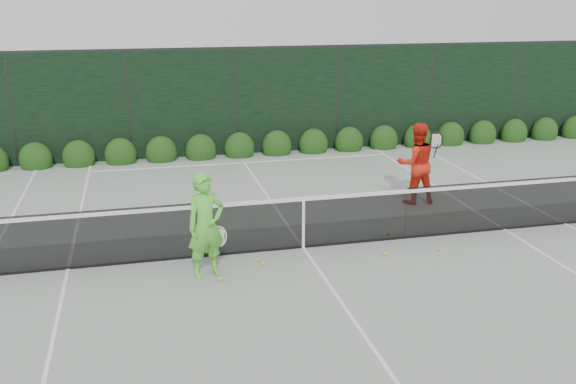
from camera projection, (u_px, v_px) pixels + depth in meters
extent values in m
plane|color=gray|center=(303.00, 248.00, 11.76)|extent=(80.00, 80.00, 0.00)
cube|color=black|center=(60.00, 242.00, 10.67)|extent=(4.40, 0.01, 1.02)
cube|color=black|center=(303.00, 223.00, 11.61)|extent=(4.00, 0.01, 0.96)
cube|color=black|center=(511.00, 205.00, 12.54)|extent=(4.40, 0.01, 1.02)
cube|color=white|center=(304.00, 199.00, 11.48)|extent=(12.80, 0.03, 0.07)
cube|color=black|center=(303.00, 247.00, 11.75)|extent=(12.80, 0.02, 0.04)
cube|color=white|center=(303.00, 225.00, 11.62)|extent=(0.05, 0.03, 0.91)
imported|color=#5DD03D|center=(206.00, 226.00, 10.35)|extent=(0.74, 0.60, 1.75)
torus|color=beige|center=(218.00, 237.00, 10.56)|extent=(0.30, 0.03, 0.30)
cylinder|color=black|center=(218.00, 250.00, 10.63)|extent=(0.10, 0.03, 0.30)
imported|color=red|center=(416.00, 163.00, 14.06)|extent=(0.91, 0.72, 1.80)
torus|color=black|center=(437.00, 140.00, 13.79)|extent=(0.30, 0.07, 0.30)
cylinder|color=black|center=(436.00, 151.00, 13.86)|extent=(0.10, 0.03, 0.30)
cube|color=white|center=(565.00, 224.00, 12.98)|extent=(0.06, 23.77, 0.01)
cube|color=white|center=(68.00, 269.00, 10.84)|extent=(0.06, 23.77, 0.01)
cube|color=white|center=(504.00, 229.00, 12.67)|extent=(0.06, 23.77, 0.01)
cube|color=white|center=(218.00, 125.00, 22.80)|extent=(11.03, 0.06, 0.01)
cube|color=white|center=(244.00, 163.00, 17.70)|extent=(8.23, 0.06, 0.01)
cube|color=white|center=(303.00, 248.00, 11.75)|extent=(0.06, 12.80, 0.01)
cube|color=black|center=(236.00, 102.00, 18.28)|extent=(32.00, 0.06, 3.00)
cube|color=#262826|center=(235.00, 48.00, 17.83)|extent=(32.00, 0.06, 0.06)
cylinder|color=#262826|center=(12.00, 111.00, 16.94)|extent=(0.08, 0.08, 3.00)
cylinder|color=#262826|center=(128.00, 107.00, 17.61)|extent=(0.08, 0.08, 3.00)
cylinder|color=#262826|center=(236.00, 102.00, 18.28)|extent=(0.08, 0.08, 3.00)
cylinder|color=#262826|center=(337.00, 99.00, 18.95)|extent=(0.08, 0.08, 3.00)
cylinder|color=#262826|center=(430.00, 95.00, 19.62)|extent=(0.08, 0.08, 3.00)
cylinder|color=#262826|center=(518.00, 92.00, 20.29)|extent=(0.08, 0.08, 3.00)
ellipsoid|color=#1A3B10|center=(36.00, 159.00, 17.10)|extent=(0.86, 0.65, 0.94)
ellipsoid|color=#1A3B10|center=(79.00, 157.00, 17.35)|extent=(0.86, 0.65, 0.94)
ellipsoid|color=#1A3B10|center=(121.00, 155.00, 17.59)|extent=(0.86, 0.65, 0.94)
ellipsoid|color=#1A3B10|center=(161.00, 153.00, 17.84)|extent=(0.86, 0.65, 0.94)
ellipsoid|color=#1A3B10|center=(201.00, 150.00, 18.08)|extent=(0.86, 0.65, 0.94)
ellipsoid|color=#1A3B10|center=(239.00, 148.00, 18.33)|extent=(0.86, 0.65, 0.94)
ellipsoid|color=#1A3B10|center=(277.00, 146.00, 18.57)|extent=(0.86, 0.65, 0.94)
ellipsoid|color=#1A3B10|center=(313.00, 144.00, 18.82)|extent=(0.86, 0.65, 0.94)
ellipsoid|color=#1A3B10|center=(349.00, 142.00, 19.06)|extent=(0.86, 0.65, 0.94)
ellipsoid|color=#1A3B10|center=(384.00, 141.00, 19.31)|extent=(0.86, 0.65, 0.94)
ellipsoid|color=#1A3B10|center=(417.00, 139.00, 19.56)|extent=(0.86, 0.65, 0.94)
ellipsoid|color=#1A3B10|center=(450.00, 137.00, 19.80)|extent=(0.86, 0.65, 0.94)
ellipsoid|color=#1A3B10|center=(483.00, 135.00, 20.05)|extent=(0.86, 0.65, 0.94)
ellipsoid|color=#1A3B10|center=(514.00, 133.00, 20.29)|extent=(0.86, 0.65, 0.94)
ellipsoid|color=#1A3B10|center=(545.00, 132.00, 20.54)|extent=(0.86, 0.65, 0.94)
ellipsoid|color=#1A3B10|center=(575.00, 130.00, 20.78)|extent=(0.86, 0.65, 0.94)
sphere|color=#B4D930|center=(388.00, 234.00, 12.35)|extent=(0.07, 0.07, 0.07)
sphere|color=#B4D930|center=(258.00, 260.00, 11.14)|extent=(0.07, 0.07, 0.07)
sphere|color=#B4D930|center=(263.00, 264.00, 10.99)|extent=(0.07, 0.07, 0.07)
sphere|color=#B4D930|center=(385.00, 254.00, 11.38)|extent=(0.07, 0.07, 0.07)
sphere|color=#B4D930|center=(221.00, 279.00, 10.39)|extent=(0.07, 0.07, 0.07)
sphere|color=#B4D930|center=(440.00, 249.00, 11.61)|extent=(0.07, 0.07, 0.07)
sphere|color=#B4D930|center=(220.00, 233.00, 12.41)|extent=(0.07, 0.07, 0.07)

